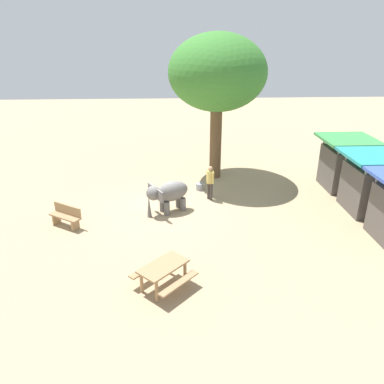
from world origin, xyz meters
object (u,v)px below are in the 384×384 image
(elephant, at_px, (168,193))
(picnic_table_near, at_px, (163,271))
(feed_bucket, at_px, (200,187))
(wooden_bench, at_px, (66,215))
(market_stall_teal, at_px, (371,186))
(shade_tree_main, at_px, (217,73))
(market_stall_green, at_px, (344,166))
(person_handler, at_px, (210,180))

(elephant, xyz_separation_m, picnic_table_near, (5.17, -0.11, -0.28))
(elephant, relative_size, feed_bucket, 5.25)
(wooden_bench, xyz_separation_m, market_stall_teal, (-0.82, 12.60, 0.67))
(shade_tree_main, height_order, picnic_table_near, shade_tree_main)
(market_stall_green, bearing_deg, feed_bucket, -90.42)
(elephant, distance_m, picnic_table_near, 5.18)
(market_stall_teal, bearing_deg, person_handler, -102.43)
(elephant, relative_size, picnic_table_near, 0.90)
(wooden_bench, relative_size, market_stall_green, 0.55)
(elephant, bearing_deg, picnic_table_near, 60.28)
(wooden_bench, relative_size, feed_bucket, 3.87)
(person_handler, distance_m, market_stall_green, 6.78)
(person_handler, distance_m, shade_tree_main, 5.31)
(person_handler, relative_size, shade_tree_main, 0.22)
(person_handler, relative_size, market_stall_green, 0.64)
(elephant, height_order, shade_tree_main, shade_tree_main)
(elephant, relative_size, wooden_bench, 1.36)
(shade_tree_main, xyz_separation_m, feed_bucket, (1.81, -0.94, -5.14))
(person_handler, bearing_deg, market_stall_teal, 134.72)
(wooden_bench, bearing_deg, elephant, -132.07)
(picnic_table_near, bearing_deg, feed_bucket, 31.92)
(picnic_table_near, bearing_deg, elephant, 42.73)
(elephant, xyz_separation_m, feed_bucket, (-2.38, 1.50, -0.70))
(person_handler, bearing_deg, market_stall_green, 156.73)
(wooden_bench, bearing_deg, market_stall_green, -132.04)
(picnic_table_near, bearing_deg, person_handler, 26.52)
(elephant, bearing_deg, wooden_bench, -13.38)
(feed_bucket, bearing_deg, picnic_table_near, -11.98)
(elephant, distance_m, shade_tree_main, 6.57)
(elephant, bearing_deg, market_stall_teal, 149.64)
(shade_tree_main, height_order, feed_bucket, shade_tree_main)
(feed_bucket, bearing_deg, person_handler, 18.43)
(wooden_bench, bearing_deg, feed_bucket, -115.09)
(wooden_bench, xyz_separation_m, picnic_table_near, (4.08, 3.93, 0.12))
(elephant, distance_m, market_stall_teal, 8.58)
(market_stall_green, xyz_separation_m, feed_bucket, (-0.05, -7.08, -0.98))
(person_handler, bearing_deg, shade_tree_main, -133.29)
(shade_tree_main, distance_m, market_stall_green, 7.64)
(feed_bucket, bearing_deg, wooden_bench, -57.86)
(feed_bucket, bearing_deg, elephant, -32.16)
(shade_tree_main, xyz_separation_m, market_stall_green, (1.86, 6.13, -4.17))
(picnic_table_near, bearing_deg, wooden_bench, 87.81)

